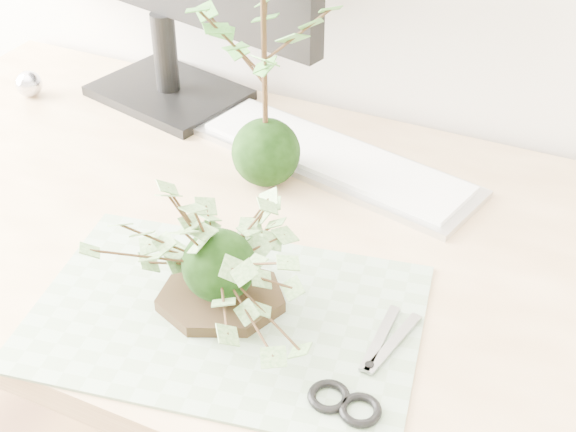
{
  "coord_description": "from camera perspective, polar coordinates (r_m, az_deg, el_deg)",
  "views": [
    {
      "loc": [
        0.32,
        0.47,
        1.38
      ],
      "look_at": [
        0.0,
        1.14,
        0.84
      ],
      "focal_mm": 50.0,
      "sensor_mm": 36.0,
      "label": 1
    }
  ],
  "objects": [
    {
      "name": "ivy_kokedama",
      "position": [
        0.89,
        -5.06,
        -1.52
      ],
      "size": [
        0.25,
        0.25,
        0.17
      ],
      "rotation": [
        0.0,
        0.0,
        -0.03
      ],
      "color": "black",
      "rests_on": "stone_dish"
    },
    {
      "name": "foil_ball",
      "position": [
        1.45,
        -17.94,
        8.94
      ],
      "size": [
        0.04,
        0.04,
        0.04
      ],
      "primitive_type": "sphere",
      "color": "silver",
      "rests_on": "desk"
    },
    {
      "name": "desk",
      "position": [
        1.09,
        3.6,
        -5.92
      ],
      "size": [
        1.6,
        0.7,
        0.74
      ],
      "color": "#D8B789",
      "rests_on": "ground_plane"
    },
    {
      "name": "cutting_mat",
      "position": [
        0.94,
        -4.42,
        -7.1
      ],
      "size": [
        0.49,
        0.37,
        0.0
      ],
      "primitive_type": "cube",
      "rotation": [
        0.0,
        0.0,
        0.18
      ],
      "color": "gray",
      "rests_on": "desk"
    },
    {
      "name": "keyboard",
      "position": [
        1.2,
        3.27,
        4.07
      ],
      "size": [
        0.47,
        0.23,
        0.02
      ],
      "rotation": [
        0.0,
        0.0,
        -0.23
      ],
      "color": "#B5B5B5",
      "rests_on": "desk"
    },
    {
      "name": "stone_dish",
      "position": [
        0.95,
        -4.78,
        -5.86
      ],
      "size": [
        0.21,
        0.21,
        0.01
      ],
      "primitive_type": "cylinder",
      "rotation": [
        0.0,
        0.0,
        0.43
      ],
      "color": "black",
      "rests_on": "cutting_mat"
    },
    {
      "name": "scissors",
      "position": [
        0.85,
        4.89,
        -12.15
      ],
      "size": [
        0.08,
        0.18,
        0.01
      ],
      "rotation": [
        0.0,
        0.0,
        -0.08
      ],
      "color": "gray",
      "rests_on": "cutting_mat"
    }
  ]
}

